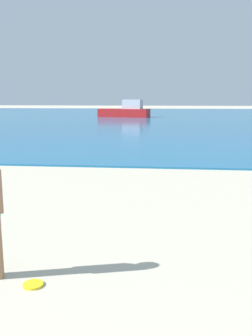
# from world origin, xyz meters

# --- Properties ---
(water) EXTENTS (160.00, 60.00, 0.06)m
(water) POSITION_xyz_m (0.00, 42.50, 0.03)
(water) COLOR #1E6B9E
(water) RESTS_ON ground
(frisbee) EXTENTS (0.24, 0.24, 0.03)m
(frisbee) POSITION_xyz_m (-1.32, 5.17, 0.01)
(frisbee) COLOR yellow
(frisbee) RESTS_ON ground
(boat_far) EXTENTS (5.73, 2.85, 1.87)m
(boat_far) POSITION_xyz_m (-4.06, 41.38, 0.71)
(boat_far) COLOR red
(boat_far) RESTS_ON water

